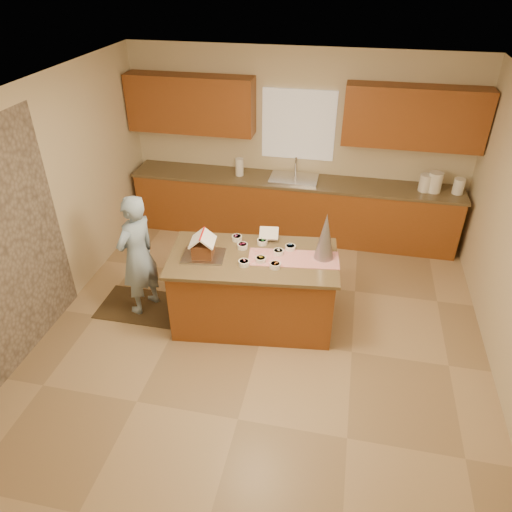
% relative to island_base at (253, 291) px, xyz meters
% --- Properties ---
extents(floor, '(5.50, 5.50, 0.00)m').
position_rel_island_base_xyz_m(floor, '(0.16, -0.31, -0.44)').
color(floor, tan).
rests_on(floor, ground).
extents(ceiling, '(5.50, 5.50, 0.00)m').
position_rel_island_base_xyz_m(ceiling, '(0.16, -0.31, 2.26)').
color(ceiling, silver).
rests_on(ceiling, floor).
extents(wall_back, '(5.50, 5.50, 0.00)m').
position_rel_island_base_xyz_m(wall_back, '(0.16, 2.44, 0.91)').
color(wall_back, beige).
rests_on(wall_back, floor).
extents(wall_front, '(5.50, 5.50, 0.00)m').
position_rel_island_base_xyz_m(wall_front, '(0.16, -3.06, 0.91)').
color(wall_front, beige).
rests_on(wall_front, floor).
extents(wall_left, '(5.50, 5.50, 0.00)m').
position_rel_island_base_xyz_m(wall_left, '(-2.34, -0.31, 0.91)').
color(wall_left, beige).
rests_on(wall_left, floor).
extents(window_curtain, '(1.05, 0.03, 1.00)m').
position_rel_island_base_xyz_m(window_curtain, '(0.16, 2.41, 1.21)').
color(window_curtain, white).
rests_on(window_curtain, wall_back).
extents(back_counter_base, '(4.80, 0.60, 0.88)m').
position_rel_island_base_xyz_m(back_counter_base, '(0.16, 2.14, 0.00)').
color(back_counter_base, brown).
rests_on(back_counter_base, floor).
extents(back_counter_top, '(4.85, 0.63, 0.04)m').
position_rel_island_base_xyz_m(back_counter_top, '(0.16, 2.14, 0.46)').
color(back_counter_top, brown).
rests_on(back_counter_top, back_counter_base).
extents(upper_cabinet_left, '(1.85, 0.35, 0.80)m').
position_rel_island_base_xyz_m(upper_cabinet_left, '(-1.39, 2.26, 1.46)').
color(upper_cabinet_left, brown).
rests_on(upper_cabinet_left, wall_back).
extents(upper_cabinet_right, '(1.85, 0.35, 0.80)m').
position_rel_island_base_xyz_m(upper_cabinet_right, '(1.71, 2.26, 1.46)').
color(upper_cabinet_right, brown).
rests_on(upper_cabinet_right, wall_back).
extents(sink, '(0.70, 0.45, 0.12)m').
position_rel_island_base_xyz_m(sink, '(0.16, 2.14, 0.45)').
color(sink, silver).
rests_on(sink, back_counter_top).
extents(faucet, '(0.03, 0.03, 0.28)m').
position_rel_island_base_xyz_m(faucet, '(0.16, 2.32, 0.62)').
color(faucet, silver).
rests_on(faucet, back_counter_top).
extents(island_base, '(1.88, 1.10, 0.87)m').
position_rel_island_base_xyz_m(island_base, '(0.00, 0.00, 0.00)').
color(island_base, brown).
rests_on(island_base, floor).
extents(island_top, '(1.97, 1.18, 0.04)m').
position_rel_island_base_xyz_m(island_top, '(0.00, 0.00, 0.46)').
color(island_top, brown).
rests_on(island_top, island_base).
extents(table_runner, '(1.03, 0.47, 0.01)m').
position_rel_island_base_xyz_m(table_runner, '(0.44, 0.05, 0.48)').
color(table_runner, '#B40C17').
rests_on(table_runner, island_top).
extents(baking_tray, '(0.49, 0.39, 0.02)m').
position_rel_island_base_xyz_m(baking_tray, '(-0.54, -0.11, 0.49)').
color(baking_tray, silver).
rests_on(baking_tray, island_top).
extents(cookbook, '(0.24, 0.19, 0.09)m').
position_rel_island_base_xyz_m(cookbook, '(0.10, 0.39, 0.57)').
color(cookbook, white).
rests_on(cookbook, island_top).
extents(tinsel_tree, '(0.24, 0.24, 0.55)m').
position_rel_island_base_xyz_m(tinsel_tree, '(0.76, 0.14, 0.75)').
color(tinsel_tree, silver).
rests_on(tinsel_tree, island_top).
extents(rug, '(1.03, 0.67, 0.01)m').
position_rel_island_base_xyz_m(rug, '(-1.42, -0.04, -0.43)').
color(rug, black).
rests_on(rug, floor).
extents(boy, '(0.53, 0.65, 1.52)m').
position_rel_island_base_xyz_m(boy, '(-1.37, -0.04, 0.33)').
color(boy, '#8CA9C6').
rests_on(boy, rug).
extents(canister_a, '(0.17, 0.17, 0.24)m').
position_rel_island_base_xyz_m(canister_a, '(2.00, 2.14, 0.60)').
color(canister_a, white).
rests_on(canister_a, back_counter_top).
extents(canister_b, '(0.20, 0.20, 0.28)m').
position_rel_island_base_xyz_m(canister_b, '(2.12, 2.14, 0.62)').
color(canister_b, white).
rests_on(canister_b, back_counter_top).
extents(canister_c, '(0.15, 0.15, 0.22)m').
position_rel_island_base_xyz_m(canister_c, '(2.44, 2.14, 0.59)').
color(canister_c, white).
rests_on(canister_c, back_counter_top).
extents(paper_towel, '(0.12, 0.12, 0.26)m').
position_rel_island_base_xyz_m(paper_towel, '(-0.66, 2.14, 0.61)').
color(paper_towel, white).
rests_on(paper_towel, back_counter_top).
extents(gingerbread_house, '(0.30, 0.31, 0.28)m').
position_rel_island_base_xyz_m(gingerbread_house, '(-0.54, -0.11, 0.61)').
color(gingerbread_house, '#572417').
rests_on(gingerbread_house, baking_tray).
extents(candy_bowls, '(0.76, 0.61, 0.05)m').
position_rel_island_base_xyz_m(candy_bowls, '(0.07, 0.08, 0.50)').
color(candy_bowls, '#3267BC').
rests_on(candy_bowls, island_top).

